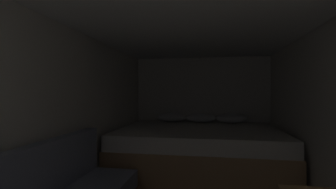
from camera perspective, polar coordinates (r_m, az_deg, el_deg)
name	(u,v)px	position (r m, az deg, el deg)	size (l,w,h in m)	color
wall_back	(202,106)	(5.12, 7.78, -2.72)	(2.79, 0.05, 2.00)	silver
wall_left	(66,118)	(2.92, -22.51, -5.09)	(0.05, 5.25, 2.00)	silver
ceiling_slab	(192,18)	(2.57, 5.50, 17.27)	(2.79, 5.25, 0.05)	white
bed	(199,148)	(4.18, 7.23, -12.30)	(2.57, 1.95, 0.88)	tan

